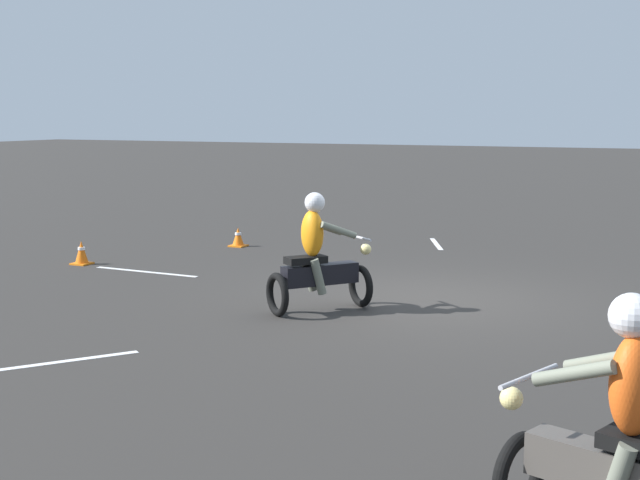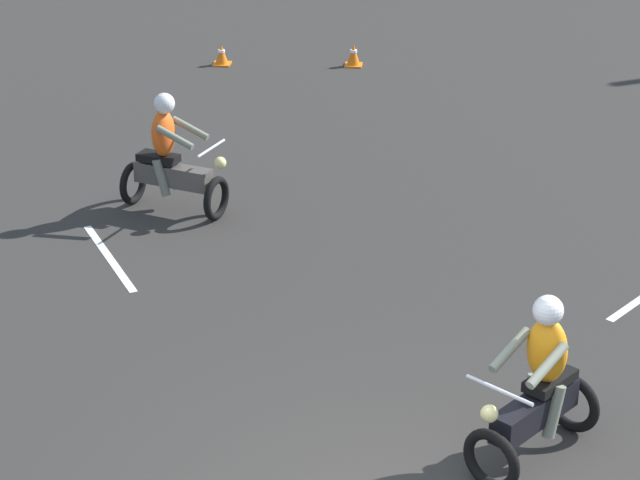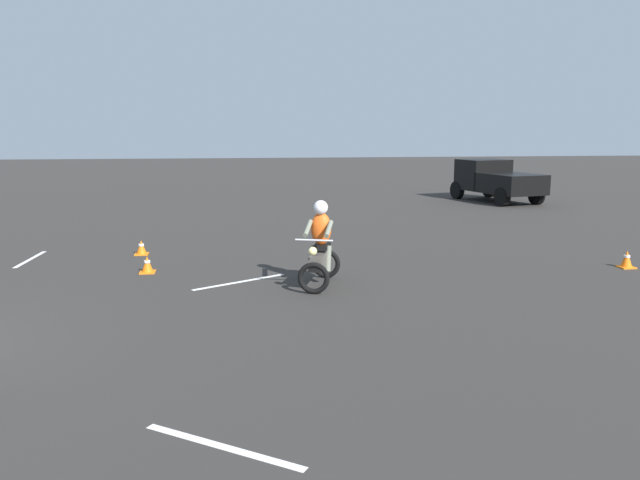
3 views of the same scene
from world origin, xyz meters
The scene contains 8 objects.
ground_plane centered at (0.00, 0.00, 0.00)m, with size 120.00×120.00×0.00m, color #2D2B28.
motorcycle_rider_foreground centered at (1.12, 1.46, 0.73)m, with size 1.32×1.48×1.66m.
motorcycle_rider_background centered at (-3.47, 6.81, 0.73)m, with size 1.55×1.04×1.66m.
traffic_cone_near_left centered at (5.20, -3.33, 0.19)m, with size 0.32×0.32×0.39m.
traffic_cone_mid_center centered at (6.66, -0.23, 0.21)m, with size 0.32×0.32×0.43m.
lane_stripe_e centered at (5.14, -0.08, 0.00)m, with size 0.10×2.12×0.01m, color silver.
lane_stripe_ne centered at (2.64, 4.98, 0.00)m, with size 0.10×1.82×0.01m, color silver.
lane_stripe_se centered at (1.60, -5.39, 0.00)m, with size 0.10×1.65×0.01m, color silver.
Camera 1 is at (-4.04, 12.36, 2.73)m, focal length 50.00 mm.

